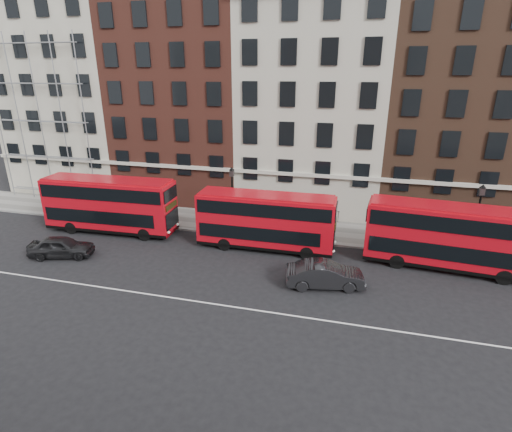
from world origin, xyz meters
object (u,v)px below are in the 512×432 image
(bus_a, at_px, (109,204))
(bus_c, at_px, (448,236))
(bus_b, at_px, (265,220))
(car_front, at_px, (325,275))
(car_rear, at_px, (61,247))

(bus_a, distance_m, bus_c, 25.60)
(bus_b, bearing_deg, car_front, -43.26)
(bus_a, bearing_deg, bus_b, -2.09)
(bus_c, distance_m, car_front, 8.98)
(bus_a, bearing_deg, car_rear, -100.69)
(bus_a, relative_size, car_rear, 2.45)
(bus_b, distance_m, car_front, 6.86)
(bus_a, distance_m, car_rear, 5.42)
(bus_c, bearing_deg, bus_a, -174.70)
(car_rear, bearing_deg, car_front, -104.78)
(car_rear, bearing_deg, bus_b, -86.30)
(bus_b, relative_size, bus_c, 0.95)
(bus_b, xyz_separation_m, car_front, (4.93, -4.54, -1.49))
(bus_c, bearing_deg, car_front, -143.76)
(bus_b, distance_m, bus_c, 12.50)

